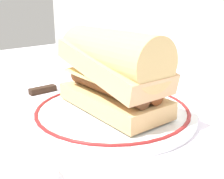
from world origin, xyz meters
TOP-DOWN VIEW (x-y plane):
  - ground_plane at (0.00, 0.00)m, footprint 1.50×1.50m
  - plate at (-0.01, -0.00)m, footprint 0.27×0.27m
  - sausage_sandwich at (-0.01, -0.00)m, footprint 0.20×0.11m
  - drinking_glass at (0.06, 0.22)m, footprint 0.06×0.06m
  - butter_knife at (-0.19, 0.01)m, footprint 0.03×0.14m

SIDE VIEW (x-z plane):
  - ground_plane at x=0.00m, z-range 0.00..0.00m
  - butter_knife at x=-0.19m, z-range 0.00..0.01m
  - plate at x=-0.01m, z-range 0.00..0.02m
  - drinking_glass at x=0.06m, z-range -0.01..0.10m
  - sausage_sandwich at x=-0.01m, z-range 0.02..0.14m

